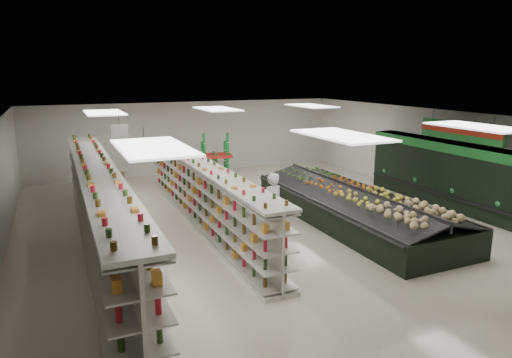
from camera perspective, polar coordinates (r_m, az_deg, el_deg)
name	(u,v)px	position (r m, az deg, el deg)	size (l,w,h in m)	color
floor	(262,222)	(14.05, 0.79, -5.39)	(16.00, 16.00, 0.00)	beige
ceiling	(263,117)	(13.38, 0.84, 7.72)	(14.00, 16.00, 0.02)	white
wall_back	(189,137)	(21.05, -8.37, 5.18)	(14.00, 0.02, 3.20)	silver
wall_front	(497,278)	(7.49, 27.90, -10.93)	(14.00, 0.02, 3.20)	silver
wall_right	(439,154)	(17.68, 21.91, 2.87)	(0.02, 16.00, 3.20)	silver
produce_wall_case	(462,173)	(16.41, 24.37, 0.63)	(0.93, 8.00, 2.20)	black
aisle_sign_near	(145,152)	(10.39, -13.76, 3.29)	(0.52, 0.06, 0.75)	white
aisle_sign_far	(119,131)	(14.31, -16.70, 5.72)	(0.52, 0.06, 0.75)	white
hortifruti_banner	(460,131)	(15.98, 24.16, 5.48)	(0.12, 3.20, 0.95)	#1E712A
gondola_left	(100,212)	(12.30, -18.92, -3.98)	(0.99, 12.49, 2.16)	silver
gondola_center	(202,195)	(13.86, -6.79, -2.04)	(0.81, 10.76, 1.86)	silver
produce_island	(353,206)	(14.19, 11.98, -3.28)	(2.79, 7.68, 1.15)	black
soda_endcap	(215,157)	(19.91, -5.16, 2.70)	(1.55, 1.18, 1.80)	#B32614
shopper_main	(272,206)	(12.43, 2.00, -3.39)	(0.68, 0.44, 1.85)	white
shopper_background	(123,192)	(15.21, -16.33, -1.55)	(0.72, 0.45, 1.49)	tan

